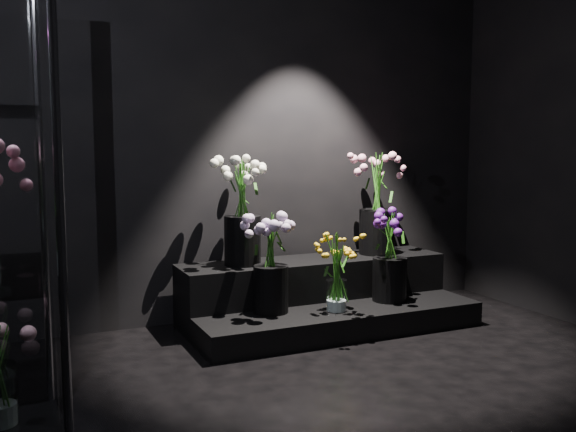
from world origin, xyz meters
TOP-DOWN VIEW (x-y plane):
  - floor at (0.00, 0.00)m, footprint 4.00×4.00m
  - wall_back at (0.00, 2.00)m, footprint 4.00×0.00m
  - display_riser at (0.41, 1.61)m, footprint 1.95×0.87m
  - bouquet_orange_bells at (0.36, 1.30)m, footprint 0.27×0.27m
  - bouquet_lilac at (-0.05, 1.45)m, footprint 0.40×0.40m
  - bouquet_purple at (0.83, 1.39)m, footprint 0.42×0.42m
  - bouquet_cream_roses at (-0.13, 1.73)m, footprint 0.47×0.47m
  - bouquet_pink_roses at (0.93, 1.73)m, footprint 0.42×0.42m

SIDE VIEW (x-z plane):
  - floor at x=0.00m, z-range 0.00..0.00m
  - display_riser at x=0.41m, z-range -0.04..0.40m
  - bouquet_orange_bells at x=0.36m, z-range 0.17..0.69m
  - bouquet_purple at x=0.83m, z-range 0.21..0.83m
  - bouquet_lilac at x=-0.05m, z-range 0.22..0.86m
  - bouquet_cream_roses at x=-0.13m, z-range 0.49..1.21m
  - bouquet_pink_roses at x=0.93m, z-range 0.49..1.23m
  - wall_back at x=0.00m, z-range -0.60..3.40m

